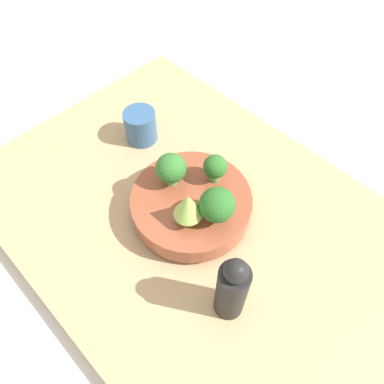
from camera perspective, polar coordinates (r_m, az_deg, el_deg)
The scene contains 9 objects.
ground_plane at distance 0.87m, azimuth -0.11°, elevation -4.63°, with size 6.00×6.00×0.00m, color silver.
table at distance 0.85m, azimuth -0.12°, elevation -3.92°, with size 0.97×0.69×0.04m.
bowl at distance 0.81m, azimuth -0.00°, elevation -1.84°, with size 0.26×0.26×0.06m.
broccoli_floret_left at distance 0.72m, azimuth 3.78°, elevation -2.07°, with size 0.07×0.07×0.08m.
romanesco_piece_far at distance 0.71m, azimuth -0.63°, elevation -2.20°, with size 0.06×0.06×0.08m.
broccoli_floret_front at distance 0.78m, azimuth 3.64°, elevation 3.68°, with size 0.05×0.05×0.07m.
broccoli_floret_right at distance 0.78m, azimuth -3.48°, elevation 3.37°, with size 0.07×0.07×0.08m.
cup at distance 0.96m, azimuth -7.85°, elevation 9.93°, with size 0.08×0.08×0.08m.
pepper_mill at distance 0.67m, azimuth 6.10°, elevation -14.48°, with size 0.06×0.06×0.18m.
Camera 1 is at (-0.32, 0.31, 0.75)m, focal length 35.00 mm.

